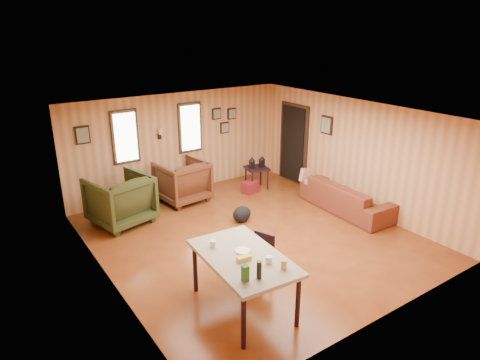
% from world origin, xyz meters
% --- Properties ---
extents(room, '(5.54, 6.04, 2.44)m').
position_xyz_m(room, '(0.17, 0.27, 1.21)').
color(room, brown).
rests_on(room, ground).
extents(sofa, '(0.74, 2.23, 0.86)m').
position_xyz_m(sofa, '(2.45, -0.17, 0.43)').
color(sofa, maroon).
rests_on(sofa, ground).
extents(recliner_brown, '(1.12, 1.06, 1.06)m').
position_xyz_m(recliner_brown, '(-0.26, 2.37, 0.53)').
color(recliner_brown, '#552C19').
rests_on(recliner_brown, ground).
extents(recliner_green, '(1.31, 1.26, 1.13)m').
position_xyz_m(recliner_green, '(-1.85, 2.02, 0.56)').
color(recliner_green, '#2E3418').
rests_on(recliner_green, ground).
extents(end_table, '(0.57, 0.53, 0.64)m').
position_xyz_m(end_table, '(-1.24, 2.74, 0.36)').
color(end_table, black).
rests_on(end_table, ground).
extents(side_table, '(0.62, 0.62, 0.83)m').
position_xyz_m(side_table, '(1.64, 2.07, 0.57)').
color(side_table, black).
rests_on(side_table, ground).
extents(cooler, '(0.45, 0.38, 0.28)m').
position_xyz_m(cooler, '(1.33, 1.90, 0.14)').
color(cooler, maroon).
rests_on(cooler, ground).
extents(backpack, '(0.40, 0.31, 0.35)m').
position_xyz_m(backpack, '(0.22, 0.65, 0.17)').
color(backpack, black).
rests_on(backpack, ground).
extents(sofa_pillows, '(0.41, 1.71, 0.36)m').
position_xyz_m(sofa_pillows, '(2.23, 0.10, 0.50)').
color(sofa_pillows, '#49512D').
rests_on(sofa_pillows, sofa).
extents(dining_table, '(1.12, 1.73, 1.09)m').
position_xyz_m(dining_table, '(-1.39, -1.73, 0.77)').
color(dining_table, gray).
rests_on(dining_table, ground).
extents(dining_chair, '(0.49, 0.49, 0.83)m').
position_xyz_m(dining_chair, '(-0.79, -1.34, 0.47)').
color(dining_chair, '#2E3418').
rests_on(dining_chair, ground).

